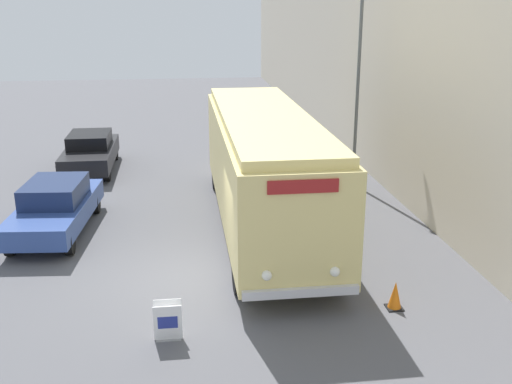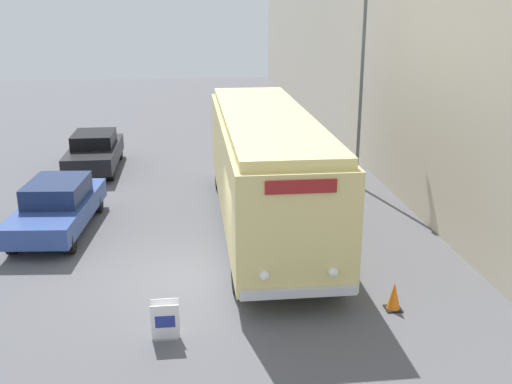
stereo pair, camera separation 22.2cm
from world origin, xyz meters
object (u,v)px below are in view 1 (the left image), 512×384
Objects in this scene: streetlamp at (359,62)px; traffic_cone at (395,295)px; vintage_bus at (264,165)px; parked_car_mid at (90,152)px; parked_car_near at (55,207)px; sign_board at (168,322)px.

streetlamp is 10.86× the size of traffic_cone.
vintage_bus is 9.49m from parked_car_mid.
parked_car_mid is 15.01m from traffic_cone.
traffic_cone is (-1.73, -9.28, -4.19)m from streetlamp.
vintage_bus reaches higher than parked_car_near.
sign_board is 7.25m from parked_car_near.
traffic_cone is at bearing -67.72° from vintage_bus.
sign_board is 1.28× the size of traffic_cone.
sign_board is 0.17× the size of parked_car_near.
vintage_bus reaches higher than traffic_cone.
streetlamp reaches higher than parked_car_mid.
parked_car_mid is at bearing 123.18° from traffic_cone.
parked_car_near is at bearing 175.93° from vintage_bus.
sign_board is 5.04m from traffic_cone.
parked_car_mid is (-9.94, 3.28, -3.74)m from streetlamp.
vintage_bus is 6.27m from parked_car_near.
parked_car_near is (-10.05, -3.51, -3.73)m from streetlamp.
traffic_cone is at bearing -29.75° from parked_car_near.
vintage_bus is 2.41× the size of parked_car_mid.
vintage_bus is 5.99m from traffic_cone.
sign_board is 0.18× the size of parked_car_mid.
streetlamp is at bearing 45.27° from vintage_bus.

